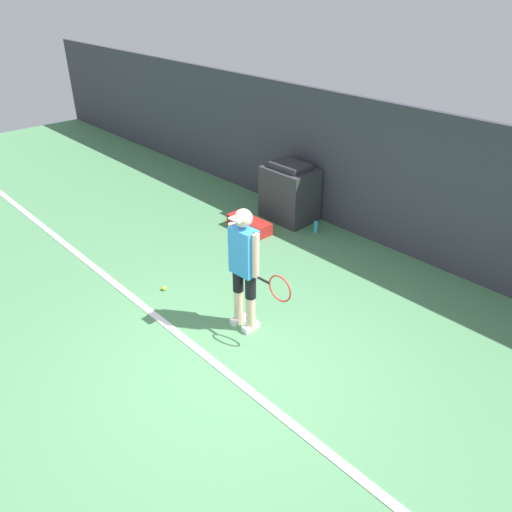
% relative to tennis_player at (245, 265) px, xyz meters
% --- Properties ---
extents(ground_plane, '(24.00, 24.00, 0.00)m').
position_rel_tennis_player_xyz_m(ground_plane, '(0.43, -0.61, -0.93)').
color(ground_plane, '#518C5B').
extents(back_wall, '(24.00, 0.10, 2.34)m').
position_rel_tennis_player_xyz_m(back_wall, '(0.43, 3.25, 0.24)').
color(back_wall, '#383842').
rests_on(back_wall, ground_plane).
extents(court_baseline, '(21.60, 0.10, 0.01)m').
position_rel_tennis_player_xyz_m(court_baseline, '(0.43, -0.74, -0.92)').
color(court_baseline, white).
rests_on(court_baseline, ground_plane).
extents(tennis_player, '(1.00, 0.29, 1.67)m').
position_rel_tennis_player_xyz_m(tennis_player, '(0.00, 0.00, 0.00)').
color(tennis_player, beige).
rests_on(tennis_player, ground_plane).
extents(tennis_ball, '(0.07, 0.07, 0.07)m').
position_rel_tennis_player_xyz_m(tennis_ball, '(-1.44, -0.30, -0.89)').
color(tennis_ball, '#D1E533').
rests_on(tennis_ball, ground_plane).
extents(covered_chair, '(0.94, 0.70, 1.08)m').
position_rel_tennis_player_xyz_m(covered_chair, '(-1.91, 2.80, -0.41)').
color(covered_chair, '#333338').
rests_on(covered_chair, ground_plane).
extents(equipment_bag, '(0.87, 0.33, 0.22)m').
position_rel_tennis_player_xyz_m(equipment_bag, '(-2.05, 1.93, -0.82)').
color(equipment_bag, '#B2231E').
rests_on(equipment_bag, ground_plane).
extents(water_bottle, '(0.07, 0.07, 0.25)m').
position_rel_tennis_player_xyz_m(water_bottle, '(-1.18, 2.73, -0.81)').
color(water_bottle, '#33ADD6').
rests_on(water_bottle, ground_plane).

